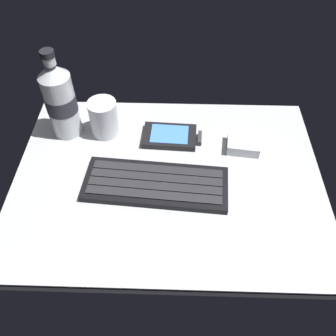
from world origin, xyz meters
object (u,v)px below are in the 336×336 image
handheld_device (172,136)px  juice_cup (104,119)px  water_bottle (60,100)px  charger_block (243,144)px  keyboard (156,184)px

handheld_device → juice_cup: (-15.45, 1.83, 3.18)cm
water_bottle → charger_block: size_ratio=2.97×
keyboard → charger_block: (18.82, 11.34, 0.39)cm
water_bottle → charger_block: bearing=-6.4°
keyboard → juice_cup: juice_cup is taller
keyboard → water_bottle: water_bottle is taller
water_bottle → juice_cup: bearing=-0.6°
keyboard → handheld_device: size_ratio=2.27×
charger_block → water_bottle: bearing=173.6°
keyboard → handheld_device: keyboard is taller
handheld_device → charger_block: bearing=-9.3°
juice_cup → charger_block: (31.19, -4.40, -2.71)cm
charger_block → juice_cup: bearing=172.0°
handheld_device → water_bottle: size_ratio=0.63×
water_bottle → charger_block: 40.94cm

